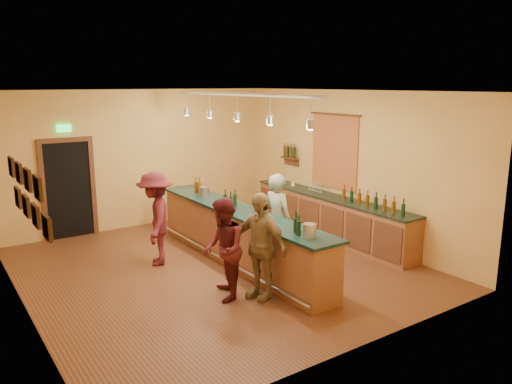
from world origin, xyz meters
TOP-DOWN VIEW (x-y plane):
  - floor at (0.00, 0.00)m, footprint 7.00×7.00m
  - ceiling at (0.00, 0.00)m, footprint 6.50×7.00m
  - wall_back at (0.00, 3.50)m, footprint 6.50×0.02m
  - wall_front at (0.00, -3.50)m, footprint 6.50×0.02m
  - wall_left at (-3.25, 0.00)m, footprint 0.02×7.00m
  - wall_right at (3.25, 0.00)m, footprint 0.02×7.00m
  - doorway at (-1.70, 3.47)m, footprint 1.15×0.09m
  - tapestry at (3.23, 0.40)m, footprint 0.03×1.40m
  - bottle_shelf at (3.17, 1.90)m, footprint 0.17×0.55m
  - picture_grid at (-3.21, -0.75)m, footprint 0.06×2.20m
  - back_counter at (2.97, 0.18)m, footprint 0.60×4.55m
  - tasting_bar at (0.47, -0.00)m, footprint 0.73×5.10m
  - pendant_track at (0.47, -0.00)m, footprint 0.11×4.60m
  - bartender at (1.02, -0.49)m, footprint 0.52×0.70m
  - customer_a at (-0.58, -1.22)m, footprint 0.89×0.97m
  - customer_b at (-0.08, -1.51)m, footprint 0.66×1.07m
  - customer_c at (-0.82, 0.83)m, footprint 1.07×1.30m
  - bar_stool at (1.73, 1.18)m, footprint 0.33×0.33m

SIDE VIEW (x-z plane):
  - floor at x=0.00m, z-range 0.00..0.00m
  - back_counter at x=2.97m, z-range -0.15..1.12m
  - bar_stool at x=1.73m, z-range 0.19..0.86m
  - tasting_bar at x=0.47m, z-range -0.08..1.30m
  - customer_a at x=-0.58m, z-range 0.00..1.62m
  - customer_b at x=-0.08m, z-range 0.00..1.71m
  - bartender at x=1.02m, z-range 0.00..1.74m
  - customer_c at x=-0.82m, z-range 0.00..1.76m
  - doorway at x=-1.70m, z-range -0.11..2.36m
  - wall_back at x=0.00m, z-range 0.00..3.20m
  - wall_front at x=0.00m, z-range 0.00..3.20m
  - wall_left at x=-3.25m, z-range 0.00..3.20m
  - wall_right at x=3.25m, z-range 0.00..3.20m
  - bottle_shelf at x=3.17m, z-range 1.39..1.94m
  - tapestry at x=3.23m, z-range 1.05..2.65m
  - picture_grid at x=-3.21m, z-range 1.60..2.30m
  - pendant_track at x=0.47m, z-range 2.73..3.24m
  - ceiling at x=0.00m, z-range 3.19..3.21m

